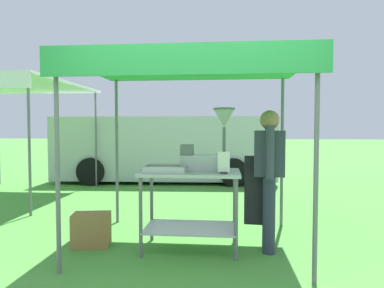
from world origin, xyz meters
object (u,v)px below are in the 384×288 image
donut_tray (167,170)px  donut_fryer (209,149)px  menu_sign (224,164)px  neighbour_tent (8,87)px  stall_canopy (191,71)px  supply_crate (91,230)px  van_silver (166,148)px  donut_cart (190,193)px  vendor (269,172)px

donut_tray → donut_fryer: bearing=21.9°
menu_sign → neighbour_tent: bearing=146.4°
stall_canopy → supply_crate: stall_canopy is taller
stall_canopy → supply_crate: (-1.19, -0.09, -1.87)m
van_silver → neighbour_tent: neighbour_tent is taller
donut_cart → menu_sign: size_ratio=4.78×
vendor → neighbour_tent: size_ratio=0.52×
donut_cart → supply_crate: donut_cart is taller
donut_cart → van_silver: (-1.19, 5.30, 0.22)m
donut_tray → menu_sign: 0.65m
van_silver → donut_tray: bearing=-80.2°
supply_crate → van_silver: (-0.00, 5.29, 0.68)m
donut_tray → donut_cart: bearing=20.3°
menu_sign → stall_canopy: bearing=143.3°
stall_canopy → van_silver: size_ratio=0.45×
stall_canopy → donut_fryer: bearing=-2.1°
neighbour_tent → vendor: bearing=-28.4°
supply_crate → neighbour_tent: bearing=135.9°
supply_crate → van_silver: 5.34m
supply_crate → donut_fryer: bearing=3.3°
vendor → neighbour_tent: (-4.85, 2.62, 1.33)m
van_silver → menu_sign: bearing=-74.0°
donut_cart → menu_sign: (0.38, -0.18, 0.35)m
donut_cart → donut_fryer: (0.21, 0.09, 0.50)m
stall_canopy → donut_fryer: 0.93m
vendor → van_silver: van_silver is taller
donut_fryer → vendor: size_ratio=0.45×
donut_tray → menu_sign: bearing=-7.9°
donut_cart → neighbour_tent: (-3.95, 2.69, 1.57)m
vendor → donut_tray: bearing=-171.7°
donut_cart → donut_tray: (-0.26, -0.10, 0.28)m
donut_tray → donut_fryer: 0.55m
donut_cart → donut_fryer: size_ratio=1.56×
neighbour_tent → donut_fryer: bearing=-32.0°
donut_tray → neighbour_tent: 4.81m
donut_tray → supply_crate: donut_tray is taller
donut_tray → neighbour_tent: (-3.70, 2.79, 1.30)m
stall_canopy → vendor: size_ratio=1.62×
donut_fryer → neighbour_tent: size_ratio=0.24×
donut_cart → vendor: (0.89, 0.07, 0.24)m
donut_tray → neighbour_tent: neighbour_tent is taller
donut_fryer → menu_sign: (0.17, -0.28, -0.15)m
menu_sign → neighbour_tent: 5.34m
donut_cart → neighbour_tent: neighbour_tent is taller
stall_canopy → supply_crate: 2.22m
donut_tray → stall_canopy: bearing=37.0°
donut_fryer → menu_sign: 0.36m
menu_sign → neighbour_tent: (-4.33, 2.88, 1.22)m
supply_crate → neighbour_tent: (-2.77, 2.68, 2.04)m
donut_fryer → neighbour_tent: bearing=148.0°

